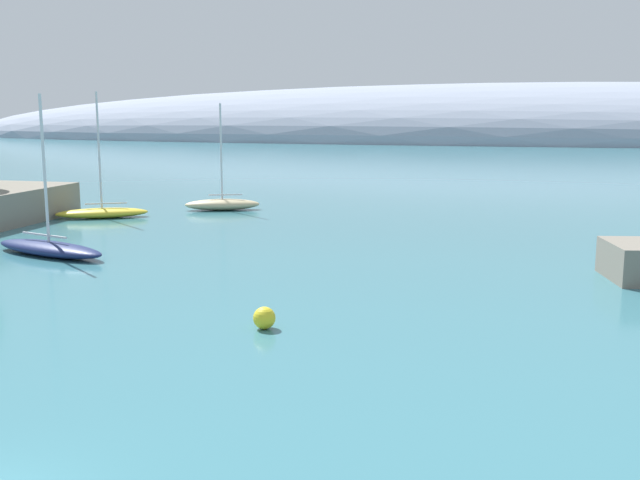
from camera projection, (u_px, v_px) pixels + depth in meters
name	position (u px, v px, depth m)	size (l,w,h in m)	color
distant_ridge	(551.00, 140.00, 201.20)	(360.15, 75.87, 30.81)	#8E99AD
sailboat_yellow_near_shore	(102.00, 212.00, 57.31)	(7.02, 5.04, 9.56)	yellow
sailboat_navy_mid_mooring	(49.00, 247.00, 42.55)	(8.53, 4.50, 9.10)	navy
sailboat_sand_outer_mooring	(222.00, 204.00, 61.78)	(6.46, 4.09, 8.74)	#C6B284
mooring_buoy_yellow	(264.00, 318.00, 28.29)	(0.86, 0.86, 0.86)	yellow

